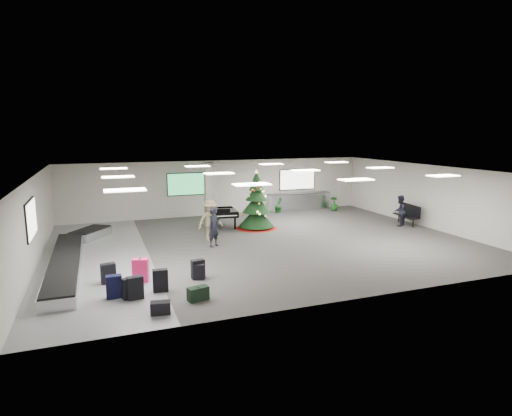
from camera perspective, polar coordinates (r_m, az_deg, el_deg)
name	(u,v)px	position (r m, az deg, el deg)	size (l,w,h in m)	color
ground	(264,242)	(19.02, 1.01, -4.62)	(18.00, 18.00, 0.00)	#3B3936
room_envelope	(250,189)	(19.05, -0.77, 2.56)	(18.02, 14.02, 3.21)	#B2AFA3
baggage_carousel	(71,256)	(17.68, -23.39, -5.90)	(2.28, 9.71, 0.43)	silver
service_counter	(299,201)	(26.85, 5.75, 0.88)	(4.05, 0.65, 1.08)	silver
suitcase_0	(129,288)	(13.27, -16.52, -10.22)	(0.46, 0.34, 0.66)	black
suitcase_1	(160,280)	(13.60, -12.63, -9.40)	(0.47, 0.26, 0.72)	black
pink_suitcase	(141,270)	(14.56, -15.12, -8.03)	(0.56, 0.42, 0.80)	#F6205F
suitcase_3	(198,269)	(14.53, -7.74, -8.08)	(0.46, 0.30, 0.67)	black
navy_suitcase	(114,287)	(13.46, -18.40, -9.92)	(0.46, 0.28, 0.71)	black
suitcase_5	(135,288)	(13.21, -15.80, -10.19)	(0.48, 0.29, 0.70)	black
green_duffel	(198,294)	(12.79, -7.73, -11.24)	(0.65, 0.43, 0.42)	black
suitcase_7	(199,272)	(14.43, -7.64, -8.46)	(0.41, 0.31, 0.54)	black
suitcase_8	(108,273)	(14.75, -19.09, -8.25)	(0.49, 0.33, 0.68)	black
black_duffel	(161,308)	(12.08, -12.61, -12.86)	(0.57, 0.37, 0.37)	black
christmas_tree	(256,208)	(21.60, 0.06, -0.03)	(2.11, 2.11, 3.01)	maroon
grand_piano	(221,213)	(21.89, -4.63, -0.63)	(1.62, 2.01, 1.08)	black
bench	(408,213)	(23.92, 19.60, -0.66)	(0.80, 1.76, 1.08)	black
traveler_a	(214,227)	(18.25, -5.62, -2.56)	(0.62, 0.41, 1.69)	black
traveler_b	(210,220)	(19.24, -6.13, -1.66)	(1.20, 0.69, 1.86)	#98895E
traveler_bench	(400,211)	(23.38, 18.62, -0.34)	(0.78, 0.61, 1.61)	black
potted_plant_left	(279,205)	(25.94, 3.06, 0.39)	(0.50, 0.41, 0.92)	#164516
potted_plant_right	(334,204)	(26.99, 10.39, 0.59)	(0.50, 0.50, 0.89)	#164516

